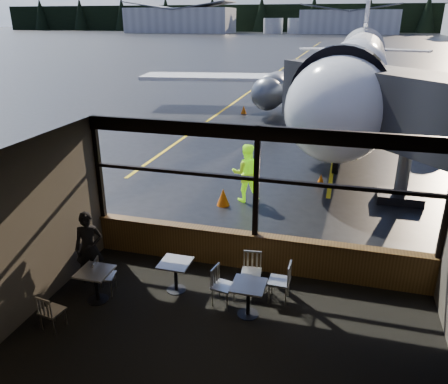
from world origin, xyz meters
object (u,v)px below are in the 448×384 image
at_px(chair_near_n, 251,273).
at_px(cone_extra, 223,197).
at_px(chair_mid_w, 105,276).
at_px(cone_wing, 244,110).
at_px(cafe_table_left, 96,286).
at_px(chair_left_s, 52,311).
at_px(chair_near_e, 279,281).
at_px(ground_crew, 246,173).
at_px(cafe_table_near, 248,300).
at_px(cone_nose, 321,180).
at_px(cafe_table_mid, 176,276).
at_px(jet_bridge, 403,132).
at_px(passenger, 89,248).
at_px(airliner, 360,28).
at_px(chair_near_w, 223,287).

xyz_separation_m(chair_near_n, cone_extra, (-1.87, 4.43, -0.16)).
bearing_deg(chair_mid_w, cone_wing, 171.69).
xyz_separation_m(cafe_table_left, chair_left_s, (-0.32, -1.04, 0.04)).
height_order(chair_near_e, ground_crew, ground_crew).
distance_m(cafe_table_near, cone_nose, 7.96).
height_order(cafe_table_mid, chair_near_n, chair_near_n).
height_order(chair_left_s, cone_wing, chair_left_s).
height_order(jet_bridge, ground_crew, jet_bridge).
relative_size(jet_bridge, chair_mid_w, 12.59).
height_order(chair_left_s, cone_extra, chair_left_s).
bearing_deg(cafe_table_left, chair_near_e, 15.82).
bearing_deg(cone_wing, passenger, -87.14).
xyz_separation_m(cafe_table_near, ground_crew, (-1.39, 5.91, 0.60)).
relative_size(chair_near_n, ground_crew, 0.47).
relative_size(chair_left_s, cone_nose, 1.79).
relative_size(jet_bridge, cafe_table_mid, 14.66).
xyz_separation_m(jet_bridge, chair_left_s, (-6.88, -8.69, -1.89)).
bearing_deg(airliner, chair_near_w, -94.14).
bearing_deg(airliner, chair_mid_w, -100.92).
height_order(airliner, cafe_table_near, airliner).
xyz_separation_m(cafe_table_mid, chair_left_s, (-1.81, -1.84, 0.05)).
xyz_separation_m(cafe_table_mid, cafe_table_left, (-1.48, -0.80, 0.01)).
height_order(jet_bridge, chair_near_n, jet_bridge).
bearing_deg(chair_near_n, chair_left_s, 27.55).
bearing_deg(chair_near_e, jet_bridge, -21.75).
xyz_separation_m(airliner, chair_near_e, (-1.39, -20.14, -4.68)).
relative_size(chair_near_w, chair_near_n, 0.98).
xyz_separation_m(cafe_table_near, cafe_table_mid, (-1.72, 0.42, -0.00)).
distance_m(jet_bridge, cafe_table_mid, 8.75).
distance_m(cafe_table_mid, cafe_table_left, 1.68).
bearing_deg(cafe_table_near, ground_crew, 103.22).
distance_m(cafe_table_left, cone_extra, 5.80).
bearing_deg(cafe_table_left, passenger, 127.90).
xyz_separation_m(airliner, chair_mid_w, (-5.07, -20.89, -4.73)).
distance_m(chair_near_e, ground_crew, 5.59).
distance_m(cafe_table_left, chair_left_s, 1.09).
bearing_deg(ground_crew, chair_near_n, 87.23).
distance_m(cafe_table_mid, chair_near_n, 1.66).
xyz_separation_m(jet_bridge, ground_crew, (-4.74, -1.37, -1.34)).
bearing_deg(cafe_table_mid, cone_extra, 93.25).
relative_size(airliner, cafe_table_left, 45.76).
distance_m(cafe_table_left, passenger, 0.95).
height_order(chair_mid_w, ground_crew, ground_crew).
xyz_separation_m(cafe_table_left, cone_nose, (4.12, 8.29, -0.14)).
height_order(cafe_table_left, cone_extra, cafe_table_left).
distance_m(passenger, cone_wing, 19.59).
xyz_separation_m(cafe_table_near, passenger, (-3.71, 0.27, 0.49)).
xyz_separation_m(chair_near_n, ground_crew, (-1.26, 5.05, 0.51)).
xyz_separation_m(cafe_table_mid, chair_mid_w, (-1.45, -0.49, 0.06)).
bearing_deg(chair_left_s, passenger, 105.18).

